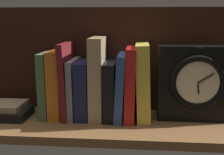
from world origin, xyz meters
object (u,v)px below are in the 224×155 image
at_px(book_orange_pandolfini, 58,83).
at_px(book_stack_side, 4,110).
at_px(book_gray_chess, 74,88).
at_px(book_yellow_seinlanguage, 143,82).
at_px(framed_clock, 196,83).
at_px(book_green_romantic, 47,84).
at_px(book_tan_shortstories, 98,78).
at_px(book_red_requiem, 131,83).
at_px(book_maroon_dawkins, 67,80).
at_px(book_black_skeptic, 111,90).
at_px(book_navy_bierce, 84,89).
at_px(book_blue_modern, 121,86).

relative_size(book_orange_pandolfini, book_stack_side, 1.36).
relative_size(book_gray_chess, book_yellow_seinlanguage, 0.78).
bearing_deg(book_gray_chess, framed_clock, -0.73).
relative_size(book_green_romantic, book_tan_shortstories, 0.81).
height_order(book_red_requiem, book_stack_side, book_red_requiem).
bearing_deg(book_green_romantic, book_tan_shortstories, 0.00).
bearing_deg(book_yellow_seinlanguage, book_stack_side, -175.59).
relative_size(book_maroon_dawkins, book_red_requiem, 1.05).
bearing_deg(book_red_requiem, book_tan_shortstories, 180.00).
bearing_deg(book_yellow_seinlanguage, book_black_skeptic, 180.00).
bearing_deg(book_maroon_dawkins, book_yellow_seinlanguage, 0.00).
distance_m(book_orange_pandolfini, book_red_requiem, 0.23).
height_order(book_tan_shortstories, book_black_skeptic, book_tan_shortstories).
height_order(book_green_romantic, book_stack_side, book_green_romantic).
distance_m(book_green_romantic, book_yellow_seinlanguage, 0.31).
height_order(book_maroon_dawkins, book_yellow_seinlanguage, book_maroon_dawkins).
xyz_separation_m(book_navy_bierce, book_blue_modern, (0.12, 0.00, 0.01)).
bearing_deg(book_navy_bierce, book_maroon_dawkins, 180.00).
bearing_deg(book_stack_side, book_navy_bierce, 7.61).
height_order(book_navy_bierce, book_black_skeptic, same).
distance_m(book_maroon_dawkins, book_yellow_seinlanguage, 0.24).
distance_m(book_green_romantic, framed_clock, 0.46).
xyz_separation_m(book_maroon_dawkins, book_black_skeptic, (0.14, 0.00, -0.03)).
height_order(book_green_romantic, book_navy_bierce, book_green_romantic).
bearing_deg(book_red_requiem, book_maroon_dawkins, 180.00).
distance_m(book_navy_bierce, book_tan_shortstories, 0.06).
bearing_deg(book_green_romantic, book_black_skeptic, 0.00).
xyz_separation_m(book_red_requiem, framed_clock, (0.20, -0.00, 0.00)).
distance_m(book_gray_chess, book_yellow_seinlanguage, 0.22).
height_order(book_blue_modern, book_yellow_seinlanguage, book_yellow_seinlanguage).
relative_size(book_maroon_dawkins, book_navy_bierce, 1.32).
relative_size(book_green_romantic, book_black_skeptic, 1.15).
relative_size(book_yellow_seinlanguage, framed_clock, 1.02).
bearing_deg(book_black_skeptic, book_tan_shortstories, 180.00).
height_order(book_tan_shortstories, book_red_requiem, book_tan_shortstories).
height_order(book_gray_chess, book_blue_modern, book_blue_modern).
distance_m(book_black_skeptic, book_blue_modern, 0.03).
bearing_deg(book_black_skeptic, book_navy_bierce, 180.00).
bearing_deg(book_black_skeptic, book_orange_pandolfini, 180.00).
bearing_deg(book_blue_modern, book_yellow_seinlanguage, 0.00).
xyz_separation_m(book_gray_chess, book_navy_bierce, (0.03, 0.00, -0.00)).
bearing_deg(book_gray_chess, book_red_requiem, -0.00).
height_order(book_orange_pandolfini, framed_clock, framed_clock).
bearing_deg(book_gray_chess, book_black_skeptic, 0.00).
height_order(book_yellow_seinlanguage, book_stack_side, book_yellow_seinlanguage).
height_order(book_tan_shortstories, book_stack_side, book_tan_shortstories).
bearing_deg(book_maroon_dawkins, framed_clock, -0.69).
bearing_deg(book_stack_side, book_red_requiem, 4.83).
distance_m(book_maroon_dawkins, book_blue_modern, 0.17).
height_order(book_black_skeptic, book_blue_modern, book_blue_modern).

